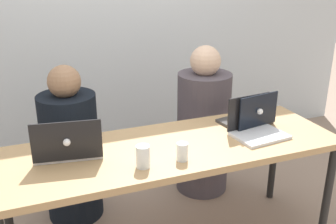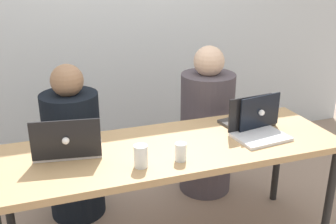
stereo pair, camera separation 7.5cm
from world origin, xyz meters
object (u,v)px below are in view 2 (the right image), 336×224
at_px(laptop_back_left, 68,146).
at_px(laptop_front_right, 257,128).
at_px(person_on_right, 206,129).
at_px(laptop_back_right, 251,119).
at_px(water_glass_left, 141,158).
at_px(water_glass_center, 181,153).
at_px(person_on_left, 74,151).

xyz_separation_m(laptop_back_left, laptop_front_right, (1.09, -0.12, -0.00)).
distance_m(person_on_right, laptop_front_right, 0.70).
distance_m(laptop_back_right, laptop_back_left, 1.14).
relative_size(person_on_right, laptop_back_right, 3.42).
bearing_deg(water_glass_left, water_glass_center, -0.99).
relative_size(person_on_right, water_glass_center, 11.84).
xyz_separation_m(person_on_left, laptop_back_right, (1.07, -0.51, 0.29)).
height_order(laptop_back_left, water_glass_center, laptop_back_left).
xyz_separation_m(water_glass_left, water_glass_center, (0.21, -0.00, -0.01)).
bearing_deg(laptop_back_left, laptop_back_right, -169.92).
bearing_deg(water_glass_center, laptop_front_right, 14.96).
height_order(person_on_left, laptop_front_right, person_on_left).
relative_size(water_glass_left, water_glass_center, 1.21).
distance_m(laptop_front_right, water_glass_center, 0.56).
bearing_deg(water_glass_center, laptop_back_right, 26.06).
distance_m(water_glass_left, water_glass_center, 0.21).
bearing_deg(water_glass_left, person_on_left, 108.81).
bearing_deg(water_glass_left, laptop_front_right, 10.57).
relative_size(laptop_back_right, water_glass_center, 3.46).
relative_size(person_on_left, person_on_right, 0.95).
xyz_separation_m(person_on_left, laptop_back_left, (-0.07, -0.53, 0.29)).
relative_size(person_on_left, laptop_back_left, 2.84).
relative_size(laptop_back_left, water_glass_left, 3.29).
relative_size(person_on_left, laptop_back_right, 3.27).
bearing_deg(water_glass_center, person_on_left, 121.35).
xyz_separation_m(person_on_right, water_glass_left, (-0.73, -0.79, 0.27)).
bearing_deg(person_on_left, water_glass_center, 132.08).
bearing_deg(water_glass_center, water_glass_left, 179.01).
bearing_deg(water_glass_left, person_on_right, 47.18).
height_order(water_glass_left, water_glass_center, water_glass_left).
distance_m(person_on_right, laptop_back_right, 0.58).
relative_size(person_on_right, laptop_front_right, 3.52).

